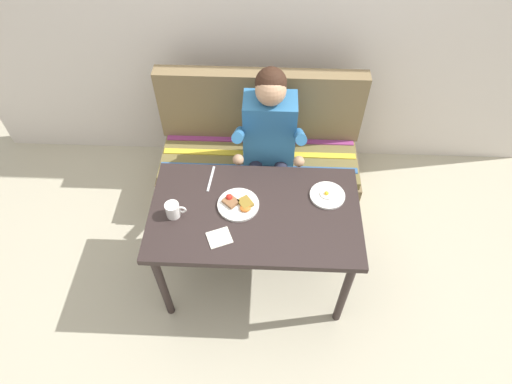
% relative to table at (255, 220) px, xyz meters
% --- Properties ---
extents(ground_plane, '(8.00, 8.00, 0.00)m').
position_rel_table_xyz_m(ground_plane, '(0.00, 0.00, -0.65)').
color(ground_plane, '#B6AE96').
extents(back_wall, '(4.40, 0.10, 2.60)m').
position_rel_table_xyz_m(back_wall, '(0.00, 1.27, 0.65)').
color(back_wall, silver).
rests_on(back_wall, ground).
extents(table, '(1.20, 0.70, 0.73)m').
position_rel_table_xyz_m(table, '(0.00, 0.00, 0.00)').
color(table, '#2C2220').
rests_on(table, ground).
extents(couch, '(1.44, 0.56, 1.00)m').
position_rel_table_xyz_m(couch, '(0.00, 0.76, -0.32)').
color(couch, olive).
rests_on(couch, ground).
extents(person, '(0.45, 0.61, 1.21)m').
position_rel_table_xyz_m(person, '(0.07, 0.59, 0.09)').
color(person, teal).
rests_on(person, ground).
extents(plate_breakfast, '(0.24, 0.24, 0.05)m').
position_rel_table_xyz_m(plate_breakfast, '(-0.10, 0.04, 0.10)').
color(plate_breakfast, white).
rests_on(plate_breakfast, table).
extents(plate_eggs, '(0.20, 0.20, 0.04)m').
position_rel_table_xyz_m(plate_eggs, '(0.42, 0.13, 0.09)').
color(plate_eggs, white).
rests_on(plate_eggs, table).
extents(coffee_mug, '(0.12, 0.08, 0.09)m').
position_rel_table_xyz_m(coffee_mug, '(-0.45, -0.04, 0.13)').
color(coffee_mug, white).
rests_on(coffee_mug, table).
extents(napkin, '(0.16, 0.15, 0.01)m').
position_rel_table_xyz_m(napkin, '(-0.18, -0.19, 0.09)').
color(napkin, silver).
rests_on(napkin, table).
extents(knife, '(0.03, 0.20, 0.00)m').
position_rel_table_xyz_m(knife, '(-0.28, 0.23, 0.08)').
color(knife, silver).
rests_on(knife, table).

